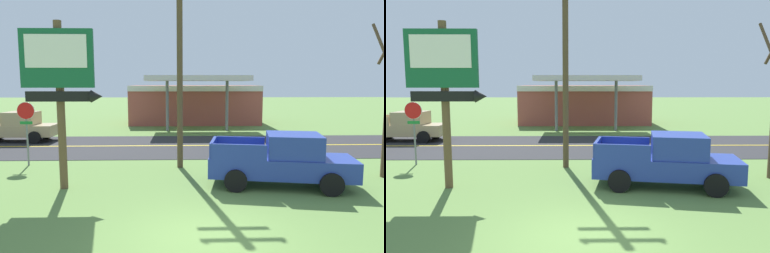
% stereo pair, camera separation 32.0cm
% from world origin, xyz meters
% --- Properties ---
extents(ground_plane, '(180.00, 180.00, 0.00)m').
position_xyz_m(ground_plane, '(0.00, 0.00, 0.00)').
color(ground_plane, '#5B7F3D').
extents(road_asphalt, '(140.00, 8.00, 0.02)m').
position_xyz_m(road_asphalt, '(0.00, 13.00, 0.01)').
color(road_asphalt, '#2B2B2D').
rests_on(road_asphalt, ground).
extents(road_centre_line, '(126.00, 0.20, 0.01)m').
position_xyz_m(road_centre_line, '(0.00, 13.00, 0.02)').
color(road_centre_line, gold).
rests_on(road_centre_line, road_asphalt).
extents(motel_sign, '(2.77, 0.54, 5.95)m').
position_xyz_m(motel_sign, '(-4.70, 4.18, 3.99)').
color(motel_sign, brown).
rests_on(motel_sign, ground).
extents(stop_sign, '(0.80, 0.08, 2.95)m').
position_xyz_m(stop_sign, '(-7.61, 8.02, 2.03)').
color(stop_sign, slate).
rests_on(stop_sign, ground).
extents(utility_pole, '(2.08, 0.26, 9.30)m').
position_xyz_m(utility_pole, '(-0.56, 7.44, 4.98)').
color(utility_pole, brown).
rests_on(utility_pole, ground).
extents(gas_station, '(12.00, 11.50, 4.40)m').
position_xyz_m(gas_station, '(0.79, 25.74, 1.94)').
color(gas_station, '#A84C42').
rests_on(gas_station, ground).
extents(pickup_blue_parked_on_lawn, '(5.47, 2.93, 1.96)m').
position_xyz_m(pickup_blue_parked_on_lawn, '(3.23, 4.37, 0.96)').
color(pickup_blue_parked_on_lawn, '#233893').
rests_on(pickup_blue_parked_on_lawn, ground).
extents(pickup_tan_on_road, '(5.20, 2.24, 1.96)m').
position_xyz_m(pickup_tan_on_road, '(-11.30, 15.00, 0.96)').
color(pickup_tan_on_road, tan).
rests_on(pickup_tan_on_road, ground).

